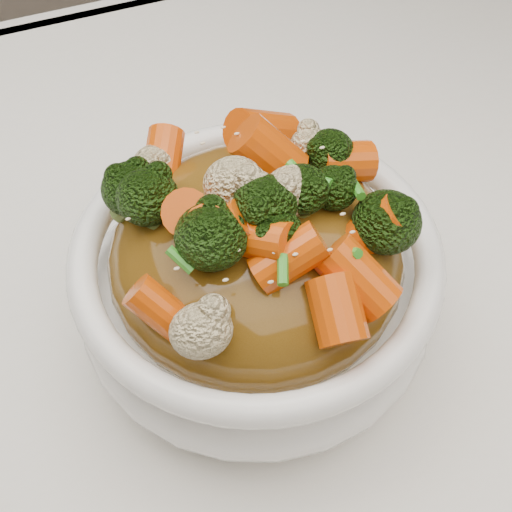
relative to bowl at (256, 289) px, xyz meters
name	(u,v)px	position (x,y,z in m)	size (l,w,h in m)	color
tablecloth	(340,373)	(0.04, -0.04, -0.06)	(1.20, 0.80, 0.04)	white
bowl	(256,289)	(0.00, 0.00, 0.00)	(0.20, 0.20, 0.08)	white
sauce_base	(256,259)	(0.00, 0.00, 0.03)	(0.16, 0.16, 0.09)	brown
carrots	(256,185)	(0.00, 0.00, 0.09)	(0.16, 0.16, 0.05)	#D34A06
broccoli	(256,187)	(0.00, 0.00, 0.09)	(0.16, 0.16, 0.04)	black
cauliflower	(256,189)	(0.00, 0.00, 0.08)	(0.16, 0.16, 0.03)	beige
scallions	(256,184)	(0.00, 0.00, 0.09)	(0.12, 0.12, 0.02)	#338E20
sesame_seeds	(256,184)	(0.00, 0.00, 0.09)	(0.15, 0.15, 0.01)	beige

